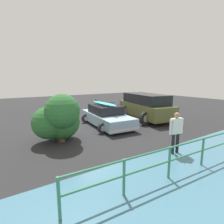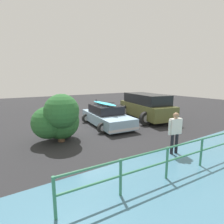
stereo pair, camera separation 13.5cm
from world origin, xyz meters
name	(u,v)px [view 1 (the left image)]	position (x,y,z in m)	size (l,w,h in m)	color
ground_plane	(96,128)	(0.00, 0.00, -0.01)	(44.00, 44.00, 0.02)	#28282B
sedan_car	(106,116)	(-0.77, -0.12, 0.60)	(2.60, 4.48, 1.55)	#8CADC6
suv_car	(145,106)	(-4.02, -0.12, 0.95)	(3.15, 5.01, 1.83)	brown
person_bystander	(176,129)	(-0.83, 4.92, 0.97)	(0.62, 0.27, 1.61)	black
railing_fence	(187,152)	(0.02, 5.99, 0.64)	(7.85, 0.50, 0.96)	#387F5B
bush_near_left	(58,118)	(2.53, 1.15, 1.10)	(2.18, 2.16, 2.22)	brown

